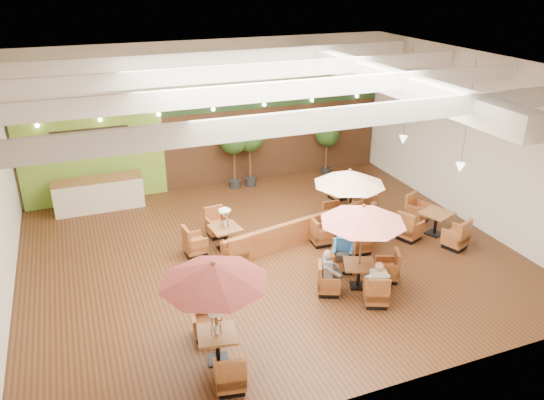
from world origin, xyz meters
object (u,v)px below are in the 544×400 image
topiary_0 (234,142)px  topiary_2 (327,137)px  service_counter (99,194)px  diner_2 (329,268)px  table_5 (351,199)px  diner_1 (343,246)px  diner_0 (377,279)px  topiary_1 (250,140)px  table_0 (214,286)px  table_3 (218,237)px  table_4 (428,225)px  diner_4 (371,214)px  diner_3 (361,230)px  booth_divider (306,230)px  table_1 (362,231)px  table_2 (349,191)px

topiary_0 → topiary_2: size_ratio=1.13×
service_counter → diner_2: (5.11, -7.61, 0.18)m
table_5 → diner_1: bearing=-130.4°
diner_2 → diner_0: bearing=65.6°
topiary_1 → diner_0: 8.77m
table_0 → table_3: 5.10m
service_counter → topiary_0: 5.17m
service_counter → table_3: (3.05, -4.37, -0.14)m
diner_2 → table_4: bearing=132.6°
diner_2 → diner_4: (2.73, 2.47, -0.04)m
service_counter → topiary_2: 8.99m
table_4 → diner_2: diner_2 is taller
diner_1 → table_5: bearing=-89.3°
topiary_1 → table_0: bearing=-113.1°
diner_1 → diner_4: (1.84, 1.59, -0.03)m
service_counter → topiary_0: bearing=2.3°
table_4 → diner_1: bearing=172.6°
topiary_2 → table_5: bearing=-101.6°
topiary_1 → diner_3: 6.44m
table_5 → service_counter: bearing=150.8°
diner_3 → diner_0: bearing=-114.3°
diner_1 → diner_0: bearing=122.6°
table_3 → topiary_2: size_ratio=1.17×
topiary_2 → diner_4: 5.52m
diner_0 → diner_2: diner_2 is taller
diner_1 → diner_2: size_ratio=0.99×
diner_4 → diner_0: bearing=153.3°
service_counter → topiary_2: bearing=1.3°
diner_0 → table_0: bearing=-153.1°
table_0 → table_5: 8.98m
table_5 → table_4: bearing=-73.5°
booth_divider → diner_4: 2.15m
table_4 → topiary_2: bearing=73.9°
table_3 → diner_1: 3.79m
service_counter → diner_1: 9.01m
booth_divider → table_0: size_ratio=2.30×
table_3 → diner_3: bearing=-29.4°
table_1 → topiary_1: size_ratio=1.02×
service_counter → diner_0: size_ratio=3.74×
booth_divider → topiary_0: 5.22m
service_counter → diner_4: 9.38m
topiary_1 → diner_3: topiary_1 is taller
table_0 → topiary_0: 9.85m
table_3 → topiary_0: 5.16m
table_3 → table_4: size_ratio=0.92×
diner_2 → diner_4: 3.68m
table_2 → diner_1: (-0.98, -1.59, -0.88)m
topiary_0 → diner_1: size_ratio=3.02×
topiary_0 → diner_0: 8.82m
table_1 → table_3: 4.55m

